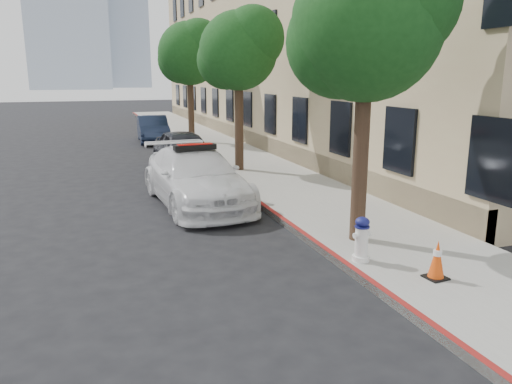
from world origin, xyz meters
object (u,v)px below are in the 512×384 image
object	(u,v)px
police_car	(196,177)
traffic_cone	(437,260)
fire_hydrant	(362,240)
parked_car_mid	(184,151)
parked_car_far	(153,129)

from	to	relation	value
police_car	traffic_cone	world-z (taller)	police_car
police_car	fire_hydrant	world-z (taller)	police_car
police_car	traffic_cone	bearing A→B (deg)	-72.37
police_car	traffic_cone	xyz separation A→B (m)	(2.52, -6.49, -0.27)
parked_car_mid	parked_car_far	distance (m)	8.28
police_car	parked_car_mid	size ratio (longest dim) A/B	1.23
parked_car_far	traffic_cone	world-z (taller)	parked_car_far
parked_car_mid	traffic_cone	distance (m)	11.51
fire_hydrant	parked_car_mid	bearing A→B (deg)	91.21
parked_car_far	traffic_cone	size ratio (longest dim) A/B	6.32
fire_hydrant	traffic_cone	xyz separation A→B (m)	(0.74, -1.09, -0.08)
parked_car_mid	traffic_cone	world-z (taller)	parked_car_mid
fire_hydrant	traffic_cone	size ratio (longest dim) A/B	1.26
parked_car_far	fire_hydrant	xyz separation A→B (m)	(1.15, -18.54, -0.12)
parked_car_far	police_car	bearing A→B (deg)	-89.68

